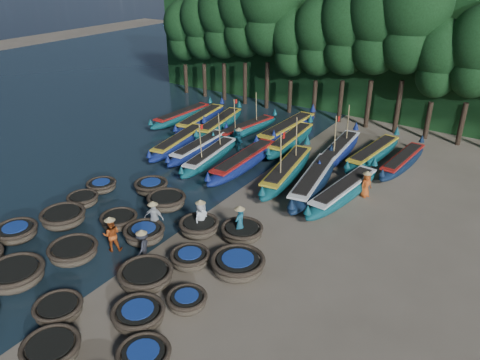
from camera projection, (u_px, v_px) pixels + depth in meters
The scene contains 57 objects.
ground at pixel (182, 230), 23.59m from camera, with size 120.00×120.00×0.00m, color #7B6D5A.
foliage_wall at pixel (359, 53), 39.02m from camera, with size 40.00×3.00×10.00m, color black.
coracle_3 at pixel (51, 350), 15.97m from camera, with size 2.18×2.18×0.70m.
coracle_6 at pixel (15, 275), 19.55m from camera, with size 2.67×2.67×0.83m.
coracle_7 at pixel (59, 309), 17.79m from camera, with size 1.90×1.90×0.66m.
coracle_8 at pixel (138, 315), 17.46m from camera, with size 2.05×2.05×0.72m.
coracle_9 at pixel (144, 357), 15.69m from camera, with size 1.88×1.88×0.68m.
coracle_10 at pixel (16, 232), 22.61m from camera, with size 2.44×2.44×0.73m.
coracle_11 at pixel (63, 217), 23.76m from camera, with size 2.52×2.52×0.82m.
coracle_12 at pixel (73, 251), 21.15m from camera, with size 2.33×2.33×0.74m.
coracle_13 at pixel (146, 276), 19.50m from camera, with size 2.35×2.35×0.80m.
coracle_14 at pixel (187, 301), 18.24m from camera, with size 1.94×1.94×0.64m.
coracle_15 at pixel (83, 200), 25.65m from camera, with size 1.84×1.84×0.66m.
coracle_16 at pixel (119, 220), 23.64m from camera, with size 2.09×2.09×0.70m.
coracle_17 at pixel (144, 234), 22.41m from camera, with size 2.30×2.30×0.80m.
coracle_18 at pixel (190, 258), 20.70m from camera, with size 1.95×1.95×0.70m.
coracle_19 at pixel (238, 264), 20.17m from camera, with size 2.58×2.58×0.83m.
coracle_20 at pixel (102, 186), 27.20m from camera, with size 1.96×1.96×0.63m.
coracle_21 at pixel (151, 187), 26.97m from camera, with size 2.37×2.37×0.74m.
coracle_22 at pixel (167, 201), 25.34m from camera, with size 2.23×2.23×0.79m.
coracle_23 at pixel (199, 227), 22.97m from camera, with size 2.08×2.08×0.79m.
coracle_24 at pixel (242, 232), 22.68m from camera, with size 2.39×2.39×0.71m.
long_boat_2 at pixel (179, 142), 33.05m from camera, with size 2.51×7.68×1.37m.
long_boat_3 at pixel (200, 147), 32.19m from camera, with size 1.71×7.40×1.30m.
long_boat_4 at pixel (211, 156), 30.80m from camera, with size 2.17×7.39×3.16m.
long_boat_5 at pixel (244, 161), 29.91m from camera, with size 1.68×8.42×1.48m.
long_boat_6 at pixel (287, 171), 28.58m from camera, with size 2.75×8.48×3.64m.
long_boat_7 at pixel (313, 181), 27.29m from camera, with size 2.79×8.46×1.51m.
long_boat_8 at pixel (344, 191), 26.19m from camera, with size 2.25×8.05×1.42m.
long_boat_9 at pixel (183, 116), 38.33m from camera, with size 1.65×7.57×1.33m.
long_boat_10 at pixel (201, 119), 37.46m from camera, with size 2.53×7.89×1.40m.
long_boat_11 at pixel (220, 124), 36.49m from camera, with size 2.72×7.93×1.41m.
long_boat_12 at pixel (246, 129), 35.56m from camera, with size 2.40×7.29×3.13m.
long_boat_13 at pixel (287, 130), 35.12m from camera, with size 1.78×8.88×1.56m.
long_boat_14 at pixel (291, 140), 33.38m from camera, with size 1.91×7.79×1.38m.
long_boat_15 at pixel (339, 150), 31.56m from camera, with size 2.01×8.09×3.45m.
long_boat_16 at pixel (373, 154), 31.11m from camera, with size 2.18×7.90×1.40m.
long_boat_17 at pixel (403, 161), 30.09m from camera, with size 1.83×7.27×1.28m.
fisherman_0 at pixel (201, 216), 22.95m from camera, with size 0.56×0.86×1.95m.
fisherman_1 at pixel (240, 222), 22.39m from camera, with size 0.52×0.67×1.95m.
fisherman_2 at pixel (112, 234), 21.60m from camera, with size 1.04×1.03×1.89m.
fisherman_3 at pixel (143, 245), 20.90m from camera, with size 0.91×1.13×1.73m.
fisherman_4 at pixel (154, 217), 22.92m from camera, with size 1.07×0.73×1.89m.
fisherman_5 at pixel (239, 139), 32.62m from camera, with size 1.26×1.47×1.80m.
fisherman_6 at pixel (366, 184), 26.44m from camera, with size 0.73×0.86×1.70m.
tree_0 at pixel (183, 30), 43.87m from camera, with size 3.68×3.68×8.68m.
tree_1 at pixel (203, 25), 42.43m from camera, with size 4.09×4.09×9.65m.
tree_2 at pixel (223, 19), 41.00m from camera, with size 4.51×4.51×10.63m.
tree_3 at pixel (245, 12), 39.57m from camera, with size 4.92×4.92×11.60m.
tree_4 at pixel (269, 5), 38.13m from camera, with size 5.34×5.34×12.58m.
tree_5 at pixel (292, 42), 38.19m from camera, with size 3.68×3.68×8.68m.
tree_6 at pixel (319, 36), 36.75m from camera, with size 4.09×4.09×9.65m.
tree_7 at pixel (347, 30), 35.32m from camera, with size 4.51×4.51×10.63m.
tree_8 at pixel (378, 23), 33.89m from camera, with size 4.92×4.92×11.60m.
tree_9 at pixel (412, 15), 32.46m from camera, with size 5.34×5.34×12.58m.
tree_10 at pixel (439, 58), 32.51m from camera, with size 3.68×3.68×8.68m.
tree_11 at pixel (478, 52), 31.08m from camera, with size 4.09×4.09×9.65m.
Camera 1 is at (13.50, -15.15, 12.63)m, focal length 35.00 mm.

